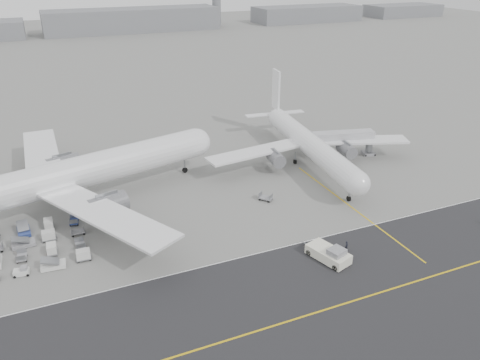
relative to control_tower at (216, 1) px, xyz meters
name	(u,v)px	position (x,y,z in m)	size (l,w,h in m)	color
ground	(213,256)	(-100.00, -265.00, -16.25)	(700.00, 700.00, 0.00)	gray
taxiway	(296,319)	(-94.98, -282.98, -16.24)	(220.00, 59.00, 0.03)	#2B2B2D
horizon_buildings	(118,32)	(-70.00, -5.00, -16.25)	(520.00, 28.00, 28.00)	slate
control_tower	(216,1)	(0.00, 0.00, 0.00)	(7.00, 7.00, 31.25)	slate
airliner_a	(67,176)	(-119.32, -238.69, -9.88)	(62.91, 61.52, 22.16)	white
airliner_b	(308,143)	(-66.86, -238.12, -11.30)	(48.92, 49.70, 17.17)	white
pushback_tug	(329,254)	(-83.52, -273.19, -15.17)	(5.28, 9.28, 2.63)	white
jet_bridge	(341,139)	(-57.57, -237.84, -11.77)	(17.21, 7.04, 6.43)	gray
gse_cluster	(24,252)	(-128.05, -251.89, -16.25)	(24.92, 19.81, 1.83)	#9A9A9F
stray_dolly	(266,200)	(-83.92, -251.14, -16.25)	(1.57, 2.55, 1.57)	silver
ground_crew_a	(346,246)	(-79.51, -272.14, -15.37)	(0.64, 0.42, 1.77)	black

